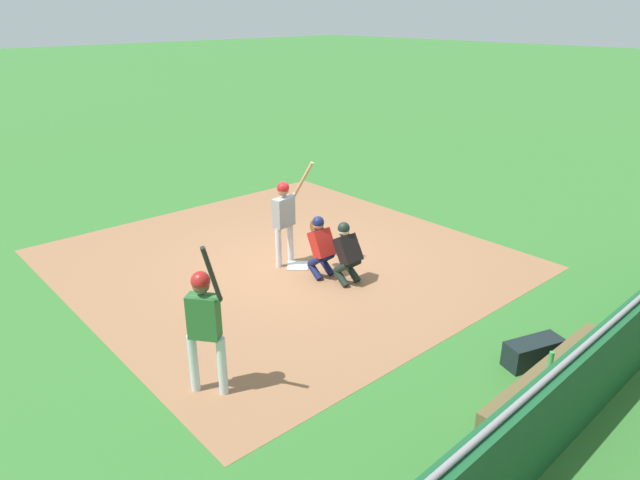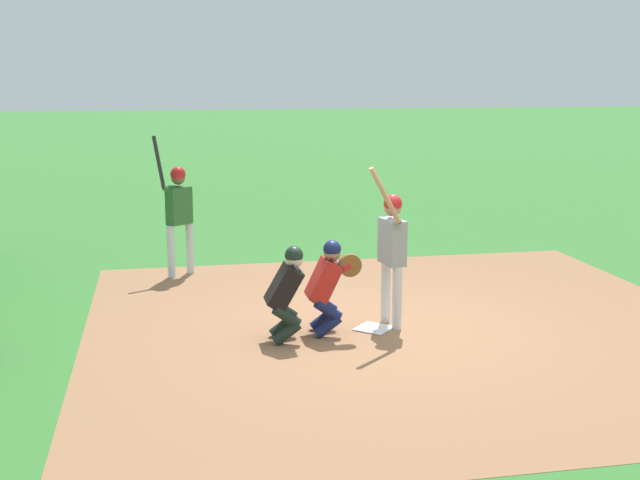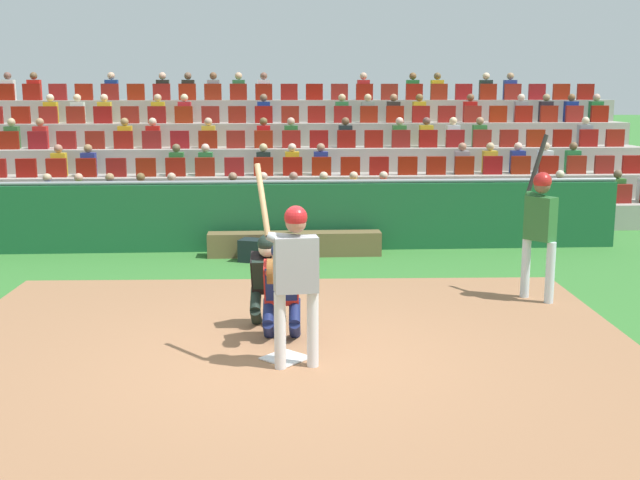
{
  "view_description": "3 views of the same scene",
  "coord_description": "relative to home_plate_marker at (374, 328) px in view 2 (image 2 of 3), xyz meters",
  "views": [
    {
      "loc": [
        -7.18,
        -8.32,
        5.07
      ],
      "look_at": [
        -0.46,
        -1.17,
        1.08
      ],
      "focal_mm": 32.04,
      "sensor_mm": 36.0,
      "label": 1
    },
    {
      "loc": [
        10.12,
        -3.1,
        3.33
      ],
      "look_at": [
        -0.07,
        -0.73,
        1.25
      ],
      "focal_mm": 45.66,
      "sensor_mm": 36.0,
      "label": 2
    },
    {
      "loc": [
        0.12,
        8.65,
        3.07
      ],
      "look_at": [
        -0.46,
        -1.04,
        1.19
      ],
      "focal_mm": 44.36,
      "sensor_mm": 36.0,
      "label": 3
    }
  ],
  "objects": [
    {
      "name": "home_plate_umpire",
      "position": [
        0.2,
        -1.23,
        0.67
      ],
      "size": [
        0.48,
        0.51,
        1.26
      ],
      "color": "black",
      "rests_on": "ground_plane"
    },
    {
      "name": "ground_plane",
      "position": [
        0.0,
        0.0,
        -0.02
      ],
      "size": [
        160.0,
        160.0,
        0.0
      ],
      "primitive_type": "plane",
      "color": "#367630"
    },
    {
      "name": "on_deck_batter",
      "position": [
        -3.72,
        -2.36,
        1.17
      ],
      "size": [
        0.43,
        0.67,
        2.4
      ],
      "color": "silver",
      "rests_on": "ground_plane"
    },
    {
      "name": "catcher_crouching",
      "position": [
        0.04,
        -0.66,
        0.7
      ],
      "size": [
        0.48,
        0.71,
        1.28
      ],
      "color": "#17204F",
      "rests_on": "ground_plane"
    },
    {
      "name": "batter_at_plate",
      "position": [
        -0.11,
        0.27,
        1.13
      ],
      "size": [
        0.7,
        0.61,
        2.24
      ],
      "color": "silver",
      "rests_on": "ground_plane"
    },
    {
      "name": "infield_dirt_patch",
      "position": [
        0.0,
        0.5,
        -0.01
      ],
      "size": [
        8.8,
        8.98,
        0.01
      ],
      "primitive_type": "cube",
      "rotation": [
        0.0,
        0.0,
        -0.03
      ],
      "color": "#9C6B49",
      "rests_on": "ground_plane"
    },
    {
      "name": "home_plate_marker",
      "position": [
        0.0,
        0.0,
        0.0
      ],
      "size": [
        0.62,
        0.62,
        0.02
      ],
      "primitive_type": "cube",
      "rotation": [
        0.0,
        0.0,
        0.79
      ],
      "color": "white",
      "rests_on": "infield_dirt_patch"
    }
  ]
}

